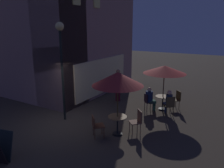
# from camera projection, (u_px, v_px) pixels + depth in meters

# --- Properties ---
(ground_plane) EXTENTS (60.00, 60.00, 0.00)m
(ground_plane) POSITION_uv_depth(u_px,v_px,m) (67.00, 123.00, 9.61)
(ground_plane) COLOR #3C3229
(cafe_building) EXTENTS (7.60, 8.32, 7.93)m
(cafe_building) POSITION_uv_depth(u_px,v_px,m) (56.00, 30.00, 12.96)
(cafe_building) COLOR gray
(cafe_building) RESTS_ON ground
(street_lamp_near_corner) EXTENTS (0.36, 0.36, 4.34)m
(street_lamp_near_corner) POSITION_uv_depth(u_px,v_px,m) (61.00, 50.00, 9.21)
(street_lamp_near_corner) COLOR black
(street_lamp_near_corner) RESTS_ON ground
(menu_sandwich_board) EXTENTS (0.77, 0.68, 0.95)m
(menu_sandwich_board) POSITION_uv_depth(u_px,v_px,m) (0.00, 148.00, 6.68)
(menu_sandwich_board) COLOR black
(menu_sandwich_board) RESTS_ON ground
(cafe_table_0) EXTENTS (0.74, 0.74, 0.72)m
(cafe_table_0) POSITION_uv_depth(u_px,v_px,m) (163.00, 100.00, 11.06)
(cafe_table_0) COLOR black
(cafe_table_0) RESTS_ON ground
(cafe_table_1) EXTENTS (0.74, 0.74, 0.77)m
(cafe_table_1) POSITION_uv_depth(u_px,v_px,m) (117.00, 121.00, 8.45)
(cafe_table_1) COLOR black
(cafe_table_1) RESTS_ON ground
(patio_umbrella_0) EXTENTS (2.10, 2.10, 2.30)m
(patio_umbrella_0) POSITION_uv_depth(u_px,v_px,m) (165.00, 70.00, 10.66)
(patio_umbrella_0) COLOR black
(patio_umbrella_0) RESTS_ON ground
(patio_umbrella_1) EXTENTS (1.94, 1.94, 2.52)m
(patio_umbrella_1) POSITION_uv_depth(u_px,v_px,m) (118.00, 79.00, 8.02)
(patio_umbrella_1) COLOR black
(patio_umbrella_1) RESTS_ON ground
(cafe_chair_0) EXTENTS (0.54, 0.54, 0.90)m
(cafe_chair_0) POSITION_uv_depth(u_px,v_px,m) (147.00, 101.00, 10.88)
(cafe_chair_0) COLOR black
(cafe_chair_0) RESTS_ON ground
(cafe_chair_1) EXTENTS (0.60, 0.60, 0.97)m
(cafe_chair_1) POSITION_uv_depth(u_px,v_px,m) (170.00, 104.00, 10.26)
(cafe_chair_1) COLOR #4D3E26
(cafe_chair_1) RESTS_ON ground
(cafe_chair_2) EXTENTS (0.61, 0.61, 0.94)m
(cafe_chair_2) POSITION_uv_depth(u_px,v_px,m) (177.00, 98.00, 11.23)
(cafe_chair_2) COLOR brown
(cafe_chair_2) RESTS_ON ground
(cafe_chair_3) EXTENTS (0.62, 0.62, 0.87)m
(cafe_chair_3) POSITION_uv_depth(u_px,v_px,m) (96.00, 124.00, 8.24)
(cafe_chair_3) COLOR #57301E
(cafe_chair_3) RESTS_ON ground
(cafe_chair_4) EXTENTS (0.60, 0.60, 0.92)m
(cafe_chair_4) POSITION_uv_depth(u_px,v_px,m) (137.00, 120.00, 8.65)
(cafe_chair_4) COLOR brown
(cafe_chair_4) RESTS_ON ground
(patron_seated_0) EXTENTS (0.54, 0.54, 1.23)m
(patron_seated_0) POSITION_uv_depth(u_px,v_px,m) (150.00, 98.00, 10.87)
(patron_seated_0) COLOR #254E3C
(patron_seated_0) RESTS_ON ground
(patron_seated_1) EXTENTS (0.50, 0.48, 1.24)m
(patron_seated_1) POSITION_uv_depth(u_px,v_px,m) (168.00, 101.00, 10.37)
(patron_seated_1) COLOR #202946
(patron_seated_1) RESTS_ON ground
(patron_standing_2) EXTENTS (0.33, 0.33, 1.84)m
(patron_standing_2) POSITION_uv_depth(u_px,v_px,m) (118.00, 85.00, 12.32)
(patron_standing_2) COLOR #4B1120
(patron_standing_2) RESTS_ON ground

